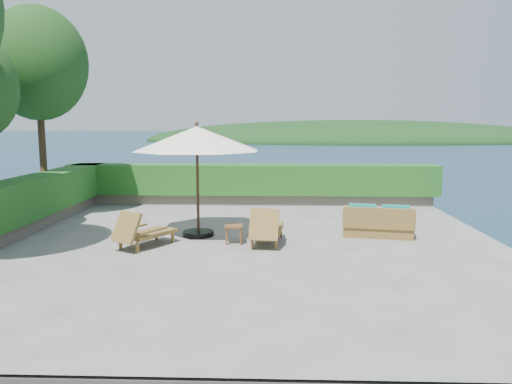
{
  "coord_description": "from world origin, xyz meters",
  "views": [
    {
      "loc": [
        0.71,
        -11.1,
        2.78
      ],
      "look_at": [
        0.3,
        0.8,
        1.1
      ],
      "focal_mm": 35.0,
      "sensor_mm": 36.0,
      "label": 1
    }
  ],
  "objects_px": {
    "lounge_right": "(267,228)",
    "side_table": "(234,228)",
    "wicker_loveseat": "(378,223)",
    "lounge_left": "(143,232)",
    "patio_umbrella": "(197,140)"
  },
  "relations": [
    {
      "from": "lounge_left",
      "to": "lounge_right",
      "type": "xyz_separation_m",
      "value": [
        2.75,
        0.38,
        0.01
      ]
    },
    {
      "from": "patio_umbrella",
      "to": "wicker_loveseat",
      "type": "relative_size",
      "value": 2.21
    },
    {
      "from": "patio_umbrella",
      "to": "lounge_right",
      "type": "bearing_deg",
      "value": -25.53
    },
    {
      "from": "side_table",
      "to": "lounge_right",
      "type": "bearing_deg",
      "value": -4.61
    },
    {
      "from": "side_table",
      "to": "wicker_loveseat",
      "type": "distance_m",
      "value": 3.58
    },
    {
      "from": "patio_umbrella",
      "to": "lounge_left",
      "type": "bearing_deg",
      "value": -131.91
    },
    {
      "from": "lounge_right",
      "to": "side_table",
      "type": "xyz_separation_m",
      "value": [
        -0.75,
        0.06,
        -0.02
      ]
    },
    {
      "from": "lounge_left",
      "to": "side_table",
      "type": "xyz_separation_m",
      "value": [
        2.0,
        0.45,
        -0.0
      ]
    },
    {
      "from": "patio_umbrella",
      "to": "wicker_loveseat",
      "type": "xyz_separation_m",
      "value": [
        4.4,
        0.12,
        -2.03
      ]
    },
    {
      "from": "lounge_right",
      "to": "side_table",
      "type": "bearing_deg",
      "value": -178.95
    },
    {
      "from": "lounge_left",
      "to": "wicker_loveseat",
      "type": "relative_size",
      "value": 0.88
    },
    {
      "from": "side_table",
      "to": "lounge_left",
      "type": "bearing_deg",
      "value": -167.44
    },
    {
      "from": "lounge_right",
      "to": "wicker_loveseat",
      "type": "height_order",
      "value": "lounge_right"
    },
    {
      "from": "lounge_left",
      "to": "side_table",
      "type": "relative_size",
      "value": 3.67
    },
    {
      "from": "side_table",
      "to": "patio_umbrella",
      "type": "bearing_deg",
      "value": 141.38
    }
  ]
}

